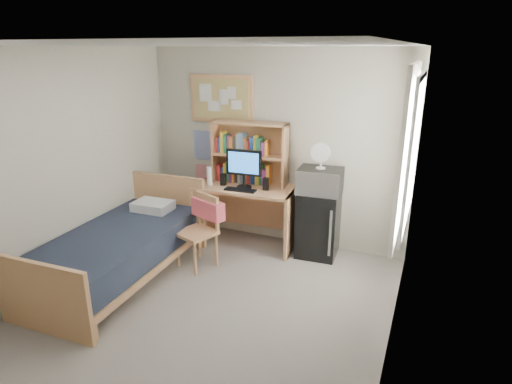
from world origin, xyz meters
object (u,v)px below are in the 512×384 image
at_px(mini_fridge, 318,223).
at_px(desk_fan, 321,157).
at_px(bed, 118,256).
at_px(desk_chair, 196,232).
at_px(desk, 246,215).
at_px(monitor, 244,169).
at_px(speaker_right, 266,184).
at_px(speaker_left, 223,180).
at_px(microwave, 320,181).
at_px(bulletin_board, 221,99).

xyz_separation_m(mini_fridge, desk_fan, (0.00, -0.02, 0.89)).
bearing_deg(bed, desk_chair, 40.32).
distance_m(desk, monitor, 0.67).
xyz_separation_m(desk, desk_fan, (0.99, 0.06, 0.90)).
xyz_separation_m(desk_chair, speaker_right, (0.60, 0.78, 0.46)).
height_order(mini_fridge, desk_fan, desk_fan).
xyz_separation_m(bed, speaker_left, (0.68, 1.37, 0.62)).
relative_size(desk_chair, speaker_left, 5.74).
bearing_deg(desk, bed, -127.34).
bearing_deg(mini_fridge, speaker_right, -173.20).
height_order(desk, bed, desk).
bearing_deg(speaker_left, microwave, 2.82).
bearing_deg(microwave, monitor, -176.44).
xyz_separation_m(bulletin_board, mini_fridge, (1.49, -0.26, -1.49)).
distance_m(desk_chair, desk_fan, 1.78).
xyz_separation_m(desk, speaker_left, (-0.30, -0.08, 0.50)).
relative_size(mini_fridge, speaker_left, 5.44).
distance_m(desk_chair, bed, 0.93).
relative_size(bulletin_board, speaker_left, 5.96).
xyz_separation_m(bulletin_board, speaker_left, (0.21, -0.42, -1.00)).
distance_m(mini_fridge, microwave, 0.58).
relative_size(desk, speaker_left, 8.48).
xyz_separation_m(speaker_left, desk_fan, (1.28, 0.14, 0.40)).
bearing_deg(speaker_right, speaker_left, 180.00).
xyz_separation_m(mini_fridge, bed, (-1.96, -1.53, -0.13)).
bearing_deg(speaker_left, desk_chair, -93.25).
distance_m(speaker_left, desk_fan, 1.35).
bearing_deg(bed, microwave, 35.30).
distance_m(mini_fridge, monitor, 1.19).
xyz_separation_m(mini_fridge, microwave, (0.00, -0.02, 0.58)).
relative_size(bulletin_board, speaker_right, 5.77).
distance_m(desk_chair, speaker_left, 0.88).
bearing_deg(monitor, speaker_left, 180.00).
relative_size(desk, speaker_right, 8.21).
distance_m(desk_chair, speaker_right, 1.09).
bearing_deg(mini_fridge, bulletin_board, 166.76).
bearing_deg(desk, speaker_left, -168.69).
relative_size(desk, mini_fridge, 1.56).
distance_m(mini_fridge, bed, 2.49).
relative_size(bed, monitor, 4.25).
distance_m(desk, desk_fan, 1.34).
height_order(desk_chair, desk_fan, desk_fan).
distance_m(desk, microwave, 1.15).
bearing_deg(desk_fan, bulletin_board, 166.03).
xyz_separation_m(bed, speaker_right, (1.28, 1.40, 0.62)).
xyz_separation_m(desk_chair, microwave, (1.28, 0.88, 0.56)).
bearing_deg(desk, bulletin_board, 143.02).
bearing_deg(microwave, desk_chair, -148.92).
height_order(desk, speaker_right, speaker_right).
height_order(microwave, desk_fan, desk_fan).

